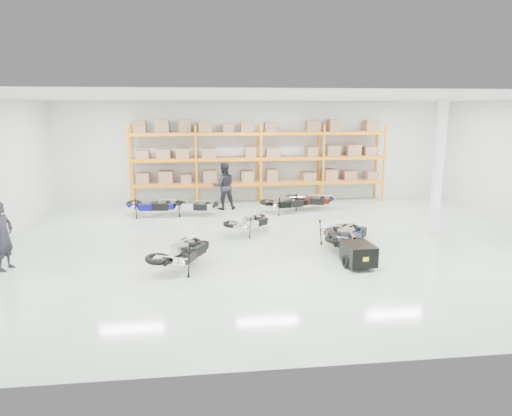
{
  "coord_description": "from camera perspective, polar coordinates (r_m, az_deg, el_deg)",
  "views": [
    {
      "loc": [
        -2.57,
        -13.67,
        4.23
      ],
      "look_at": [
        -0.89,
        0.36,
        1.1
      ],
      "focal_mm": 32.0,
      "sensor_mm": 36.0,
      "label": 1
    }
  ],
  "objects": [
    {
      "name": "person_left",
      "position": [
        13.7,
        -29.05,
        -3.07
      ],
      "size": [
        0.58,
        0.75,
        1.85
      ],
      "primitive_type": "imported",
      "rotation": [
        0.0,
        0.0,
        1.36
      ],
      "color": "black",
      "rests_on": "ground"
    },
    {
      "name": "moto_black_far_left",
      "position": [
        12.31,
        -9.18,
        -4.91
      ],
      "size": [
        1.77,
        2.12,
        1.23
      ],
      "primitive_type": null,
      "rotation": [
        0.0,
        -0.09,
        2.61
      ],
      "color": "black",
      "rests_on": "ground"
    },
    {
      "name": "room",
      "position": [
        14.05,
        3.8,
        4.36
      ],
      "size": [
        18.0,
        18.0,
        18.0
      ],
      "color": "silver",
      "rests_on": "ground"
    },
    {
      "name": "moto_touring_right",
      "position": [
        13.98,
        10.57,
        -2.89
      ],
      "size": [
        1.05,
        1.93,
        1.21
      ],
      "primitive_type": null,
      "rotation": [
        0.0,
        -0.09,
        -0.07
      ],
      "color": "black",
      "rests_on": "ground"
    },
    {
      "name": "moto_back_c",
      "position": [
        18.63,
        3.78,
        1.04
      ],
      "size": [
        1.91,
        1.22,
        1.15
      ],
      "primitive_type": null,
      "rotation": [
        0.0,
        -0.09,
        1.78
      ],
      "color": "black",
      "rests_on": "ground"
    },
    {
      "name": "structural_column",
      "position": [
        16.28,
        21.82,
        4.62
      ],
      "size": [
        0.25,
        0.25,
        4.5
      ],
      "primitive_type": "cube",
      "color": "white",
      "rests_on": "ground"
    },
    {
      "name": "person_back",
      "position": [
        19.22,
        -4.04,
        2.75
      ],
      "size": [
        1.05,
        0.86,
        1.98
      ],
      "primitive_type": "imported",
      "rotation": [
        0.0,
        0.0,
        3.26
      ],
      "color": "black",
      "rests_on": "ground"
    },
    {
      "name": "moto_back_a",
      "position": [
        18.44,
        -12.86,
        0.72
      ],
      "size": [
        1.96,
        1.13,
        1.21
      ],
      "primitive_type": null,
      "rotation": [
        0.0,
        -0.09,
        1.46
      ],
      "color": "#0D0C6D",
      "rests_on": "ground"
    },
    {
      "name": "moto_blue_centre",
      "position": [
        14.13,
        11.7,
        -2.86
      ],
      "size": [
        1.78,
        1.99,
        1.17
      ],
      "primitive_type": null,
      "rotation": [
        0.0,
        -0.09,
        2.52
      ],
      "color": "#081C53",
      "rests_on": "ground"
    },
    {
      "name": "moto_back_b",
      "position": [
        18.33,
        -7.81,
        0.66
      ],
      "size": [
        1.82,
        1.2,
        1.08
      ],
      "primitive_type": null,
      "rotation": [
        0.0,
        -0.09,
        1.33
      ],
      "color": "#B7BEC2",
      "rests_on": "ground"
    },
    {
      "name": "trailer",
      "position": [
        12.59,
        12.69,
        -5.64
      ],
      "size": [
        0.82,
        1.56,
        0.65
      ],
      "rotation": [
        0.0,
        0.0,
        0.07
      ],
      "color": "black",
      "rests_on": "ground"
    },
    {
      "name": "moto_back_d",
      "position": [
        19.31,
        6.64,
        1.39
      ],
      "size": [
        1.94,
        1.35,
        1.14
      ],
      "primitive_type": null,
      "rotation": [
        0.0,
        -0.09,
        1.28
      ],
      "color": "#3F0C0D",
      "rests_on": "ground"
    },
    {
      "name": "moto_silver_left",
      "position": [
        15.54,
        -0.79,
        -1.39
      ],
      "size": [
        1.77,
        1.69,
        1.06
      ],
      "primitive_type": null,
      "rotation": [
        0.0,
        -0.09,
        2.28
      ],
      "color": "#B6B8BE",
      "rests_on": "ground"
    },
    {
      "name": "pallet_rack",
      "position": [
        20.38,
        0.46,
        6.93
      ],
      "size": [
        11.28,
        0.98,
        3.62
      ],
      "color": "orange",
      "rests_on": "ground"
    }
  ]
}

